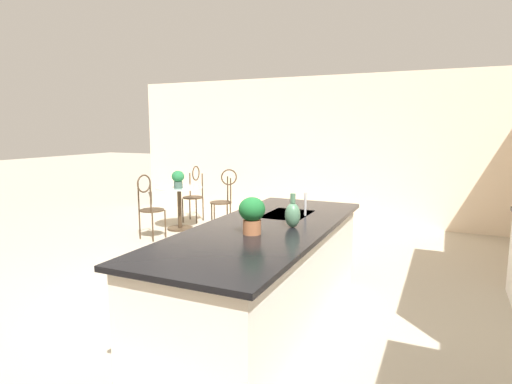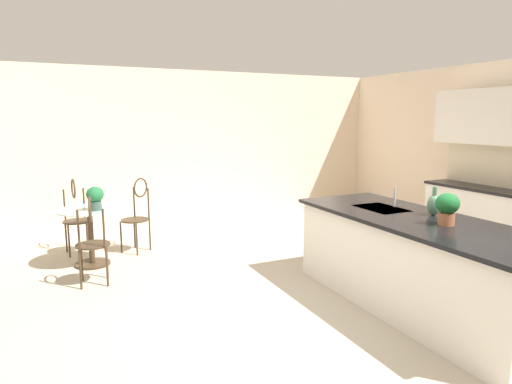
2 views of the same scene
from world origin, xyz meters
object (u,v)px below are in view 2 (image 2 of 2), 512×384
Objects in this scene: chair_near_window at (92,236)px; vase_on_counter at (434,204)px; potted_plant_on_table at (95,197)px; bistro_table at (91,231)px; chair_by_island at (76,213)px; chair_toward_desk at (137,211)px; potted_plant_counter_near at (447,207)px.

vase_on_counter reaches higher than chair_near_window.
potted_plant_on_table is (-0.64, 0.11, 0.34)m from chair_near_window.
bistro_table is 0.77m from chair_near_window.
chair_by_island is 1.00× the size of chair_toward_desk.
vase_on_counter is (1.96, 3.07, 0.46)m from chair_near_window.
chair_by_island is 4.65m from vase_on_counter.
potted_plant_counter_near reaches higher than vase_on_counter.
bistro_table is 0.48m from potted_plant_on_table.
potted_plant_counter_near is 1.02× the size of vase_on_counter.
chair_near_window is 3.62× the size of vase_on_counter.
potted_plant_counter_near is (3.07, 2.81, 0.64)m from bistro_table.
chair_near_window is 1.00× the size of chair_by_island.
chair_toward_desk is 4.11m from potted_plant_counter_near.
bistro_table is 2.78× the size of vase_on_counter.
chair_near_window and chair_by_island have the same top height.
chair_by_island is 4.78m from potted_plant_counter_near.
bistro_table is 0.77× the size of chair_by_island.
potted_plant_counter_near is 0.41m from vase_on_counter.
bistro_table is 0.77× the size of chair_toward_desk.
chair_toward_desk is 3.48× the size of potted_plant_on_table.
chair_near_window is at bearing -31.49° from chair_toward_desk.
chair_near_window is 1.43m from chair_by_island.
potted_plant_on_table is 1.04× the size of vase_on_counter.
chair_by_island is at bearing -141.81° from potted_plant_counter_near.
vase_on_counter is at bearing 148.62° from potted_plant_counter_near.
chair_by_island is (-1.43, -0.09, 0.00)m from chair_near_window.
potted_plant_on_table is 3.94m from vase_on_counter.
potted_plant_counter_near is at bearing 42.49° from bistro_table.
bistro_table is 0.77× the size of chair_near_window.
bistro_table is at bearing -131.96° from vase_on_counter.
potted_plant_on_table is at bearing -131.32° from vase_on_counter.
potted_plant_counter_near is (2.31, 2.85, 0.52)m from chair_near_window.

